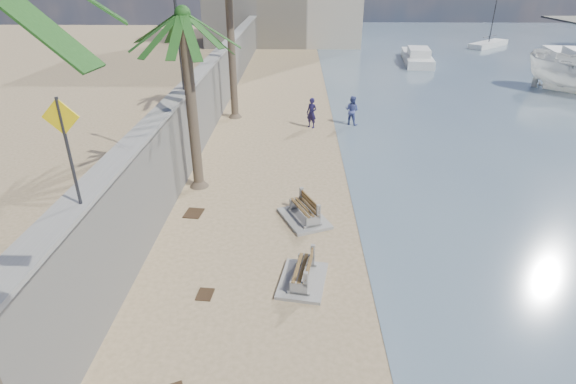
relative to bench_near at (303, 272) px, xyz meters
name	(u,v)px	position (x,y,z in m)	size (l,w,h in m)	color
ground_plane	(304,377)	(-0.01, -3.46, -0.35)	(140.00, 140.00, 0.00)	tan
seawall	(216,88)	(-5.21, 16.54, 1.40)	(0.45, 70.00, 3.50)	gray
wall_cap	(213,58)	(-5.21, 16.54, 3.20)	(0.80, 70.00, 0.12)	gray
bench_near	(303,272)	(0.00, 0.00, 0.00)	(1.60, 2.09, 0.79)	gray
bench_far	(304,211)	(0.09, 3.67, 0.03)	(2.08, 2.42, 0.85)	gray
palm_mid	(183,16)	(-4.34, 6.43, 6.42)	(5.00, 5.00, 7.75)	brown
pedestrian_sign	(66,138)	(-5.01, -1.96, 4.81)	(0.78, 0.07, 2.40)	#2D2D33
streetlight	(176,14)	(-5.11, 8.54, 6.30)	(0.28, 0.28, 5.12)	#2D2D33
person_a	(312,111)	(0.62, 14.40, 0.65)	(0.72, 0.48, 1.98)	#1B163C
person_b	(352,109)	(2.99, 15.03, 0.60)	(0.91, 0.71, 1.90)	#465091
yacht_far	(417,58)	(11.53, 35.00, 0.00)	(8.63, 2.42, 1.50)	silver
sailboat_west	(488,44)	(22.25, 44.84, -0.03)	(6.01, 5.88, 8.75)	silver
debris_c	(194,213)	(-4.09, 4.05, -0.33)	(0.79, 0.63, 0.03)	#382616
debris_d	(205,294)	(-2.77, -0.65, -0.33)	(0.55, 0.44, 0.03)	#382616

